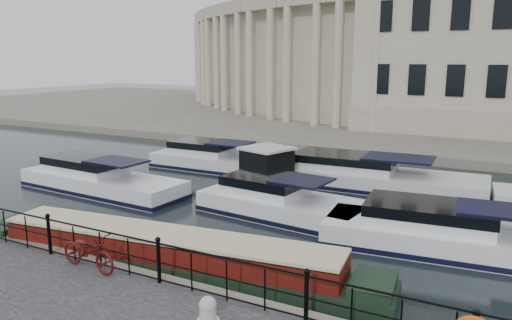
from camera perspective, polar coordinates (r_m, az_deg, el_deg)
The scene contains 9 objects.
ground_plane at distance 15.12m, azimuth -5.38°, elevation -12.41°, with size 160.00×160.00×0.00m, color black.
far_bank at distance 51.38m, azimuth 19.42°, elevation 4.46°, with size 120.00×42.00×0.55m, color #6B665B.
railing at distance 12.99m, azimuth -11.07°, elevation -10.98°, with size 24.14×0.14×1.22m.
civic_building at distance 46.98m, azimuth 17.91°, elevation 12.22°, with size 53.55×31.84×16.85m.
bicycle at distance 14.26m, azimuth -18.63°, elevation -9.87°, with size 0.69×1.97×1.04m, color #490D0D.
mooring_bollard at distance 11.26m, azimuth -5.52°, elevation -16.67°, with size 0.51×0.51×0.58m.
narrowboat at distance 15.08m, azimuth -10.30°, elevation -11.10°, with size 13.28×3.30×1.49m.
harbour_hut at distance 23.10m, azimuth 1.25°, elevation -1.33°, with size 3.30×3.00×2.17m.
cabin_cruisers at distance 22.15m, azimuth 6.66°, elevation -3.54°, with size 27.37×10.30×1.99m.
Camera 1 is at (7.70, -11.45, 6.16)m, focal length 35.00 mm.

